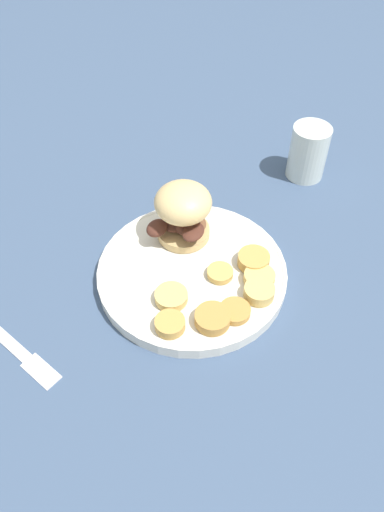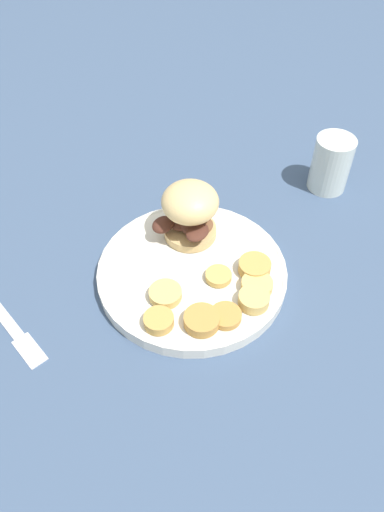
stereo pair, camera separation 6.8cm
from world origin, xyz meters
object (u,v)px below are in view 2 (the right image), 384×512
dinner_plate (192,272)px  drinking_glass (331,164)px  fork (12,327)px  sandwich (189,212)px

dinner_plate → drinking_glass: size_ratio=2.86×
dinner_plate → drinking_glass: (0.11, 0.28, 0.04)m
fork → drinking_glass: 0.55m
sandwich → dinner_plate: bearing=-59.6°
dinner_plate → sandwich: (-0.03, 0.06, 0.06)m
dinner_plate → drinking_glass: drinking_glass is taller
fork → dinner_plate: bearing=47.2°
dinner_plate → fork: dinner_plate is taller
drinking_glass → fork: bearing=-121.1°
sandwich → drinking_glass: bearing=57.7°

